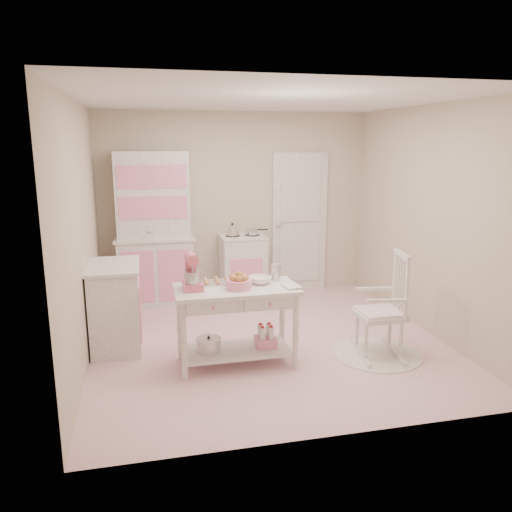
% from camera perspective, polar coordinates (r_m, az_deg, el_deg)
% --- Properties ---
extents(room_shell, '(3.84, 3.84, 2.62)m').
position_cam_1_polar(room_shell, '(5.26, 1.44, 7.06)').
color(room_shell, pink).
rests_on(room_shell, ground).
extents(door, '(0.82, 0.05, 2.04)m').
position_cam_1_polar(door, '(7.39, 4.98, 3.78)').
color(door, white).
rests_on(door, ground).
extents(hutch, '(1.06, 0.50, 2.08)m').
position_cam_1_polar(hutch, '(6.83, -11.58, 2.99)').
color(hutch, white).
rests_on(hutch, ground).
extents(stove, '(0.62, 0.57, 0.92)m').
position_cam_1_polar(stove, '(7.03, -1.53, -1.31)').
color(stove, white).
rests_on(stove, ground).
extents(base_cabinet, '(0.54, 0.84, 0.92)m').
position_cam_1_polar(base_cabinet, '(5.59, -15.76, -5.53)').
color(base_cabinet, white).
rests_on(base_cabinet, ground).
extents(lace_rug, '(0.92, 0.92, 0.01)m').
position_cam_1_polar(lace_rug, '(5.49, 13.68, -10.82)').
color(lace_rug, white).
rests_on(lace_rug, ground).
extents(rocking_chair, '(0.59, 0.79, 1.10)m').
position_cam_1_polar(rocking_chair, '(5.30, 13.99, -5.42)').
color(rocking_chair, white).
rests_on(rocking_chair, ground).
extents(work_table, '(1.20, 0.60, 0.80)m').
position_cam_1_polar(work_table, '(5.00, -2.25, -7.99)').
color(work_table, white).
rests_on(work_table, ground).
extents(stand_mixer, '(0.21, 0.29, 0.34)m').
position_cam_1_polar(stand_mixer, '(4.79, -7.30, -1.86)').
color(stand_mixer, '#E05E76').
rests_on(stand_mixer, work_table).
extents(cookie_tray, '(0.34, 0.24, 0.02)m').
position_cam_1_polar(cookie_tray, '(5.02, -4.36, -3.03)').
color(cookie_tray, silver).
rests_on(cookie_tray, work_table).
extents(bread_basket, '(0.25, 0.25, 0.09)m').
position_cam_1_polar(bread_basket, '(4.81, -1.95, -3.22)').
color(bread_basket, pink).
rests_on(bread_basket, work_table).
extents(mixing_bowl, '(0.23, 0.23, 0.07)m').
position_cam_1_polar(mixing_bowl, '(4.99, 0.47, -2.76)').
color(mixing_bowl, white).
rests_on(mixing_bowl, work_table).
extents(metal_pitcher, '(0.10, 0.10, 0.17)m').
position_cam_1_polar(metal_pitcher, '(5.09, 2.24, -1.86)').
color(metal_pitcher, silver).
rests_on(metal_pitcher, work_table).
extents(recipe_book, '(0.17, 0.21, 0.02)m').
position_cam_1_polar(recipe_book, '(4.86, 3.20, -3.53)').
color(recipe_book, white).
rests_on(recipe_book, work_table).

